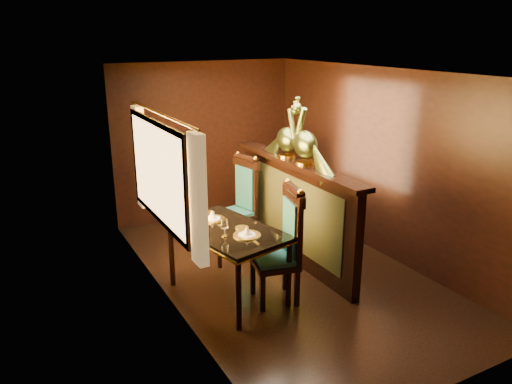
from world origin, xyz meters
TOP-DOWN VIEW (x-y plane):
  - ground at (0.00, 0.00)m, footprint 5.00×5.00m
  - room_shell at (-0.09, 0.02)m, footprint 3.04×5.04m
  - partition at (0.32, 0.30)m, footprint 0.26×2.70m
  - dining_table at (-0.87, -0.15)m, footprint 1.14×1.56m
  - chair_left at (-0.33, -0.53)m, footprint 0.59×0.61m
  - chair_right at (-0.04, 1.10)m, footprint 0.56×0.58m
  - peacock_left at (0.33, 0.10)m, footprint 0.26×0.68m
  - peacock_right at (0.33, 0.52)m, footprint 0.24×0.63m

SIDE VIEW (x-z plane):
  - ground at x=0.00m, z-range 0.00..0.00m
  - chair_right at x=-0.04m, z-range 0.03..1.35m
  - chair_left at x=-0.33m, z-range 0.03..1.40m
  - partition at x=0.32m, z-range 0.03..1.39m
  - dining_table at x=-0.87m, z-range 0.24..1.27m
  - room_shell at x=-0.09m, z-range 0.32..2.84m
  - peacock_right at x=0.33m, z-range 1.36..2.11m
  - peacock_left at x=0.33m, z-range 1.36..2.17m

